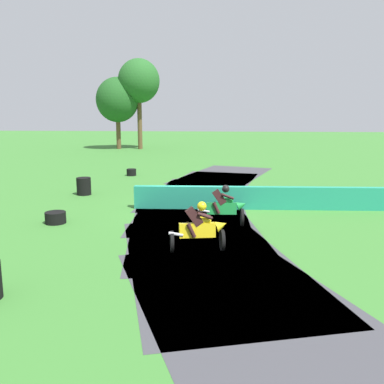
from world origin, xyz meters
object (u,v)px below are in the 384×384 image
object	(u,v)px
tire_stack_mid_a	(84,186)
motorcycle_lead_green	(224,206)
tire_stack_near	(131,172)
traffic_cone	(326,198)
motorcycle_chase_yellow	(200,228)
tire_stack_mid_b	(56,218)

from	to	relation	value
tire_stack_mid_a	motorcycle_lead_green	bearing A→B (deg)	-36.80
tire_stack_near	tire_stack_mid_a	bearing A→B (deg)	-99.12
traffic_cone	tire_stack_near	bearing A→B (deg)	145.37
motorcycle_lead_green	traffic_cone	world-z (taller)	motorcycle_lead_green
motorcycle_chase_yellow	tire_stack_mid_b	size ratio (longest dim) A/B	2.36
tire_stack_mid_a	traffic_cone	size ratio (longest dim) A/B	1.82
motorcycle_chase_yellow	traffic_cone	world-z (taller)	motorcycle_chase_yellow
motorcycle_chase_yellow	traffic_cone	bearing A→B (deg)	53.19
tire_stack_mid_a	traffic_cone	distance (m)	10.78
motorcycle_lead_green	tire_stack_mid_a	world-z (taller)	motorcycle_lead_green
motorcycle_chase_yellow	tire_stack_mid_a	xyz separation A→B (m)	(-5.78, 7.52, -0.26)
tire_stack_near	traffic_cone	distance (m)	11.91
tire_stack_near	tire_stack_mid_a	distance (m)	5.95
tire_stack_mid_a	tire_stack_near	bearing A→B (deg)	80.88
motorcycle_chase_yellow	tire_stack_near	distance (m)	14.25
motorcycle_lead_green	tire_stack_near	size ratio (longest dim) A/B	2.98
motorcycle_chase_yellow	traffic_cone	xyz separation A→B (m)	(4.96, 6.63, -0.44)
tire_stack_mid_a	traffic_cone	bearing A→B (deg)	-4.76
tire_stack_near	motorcycle_lead_green	bearing A→B (deg)	-62.79
motorcycle_lead_green	tire_stack_mid_b	xyz separation A→B (m)	(-5.80, -0.17, -0.46)
tire_stack_mid_a	tire_stack_mid_b	world-z (taller)	tire_stack_mid_a
tire_stack_mid_a	traffic_cone	xyz separation A→B (m)	(10.74, -0.89, -0.18)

